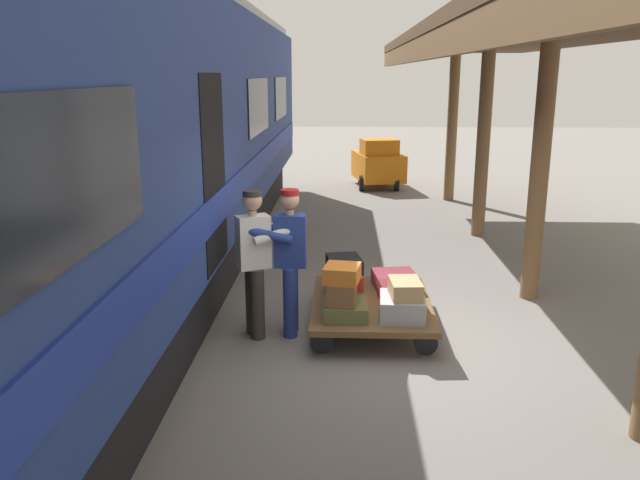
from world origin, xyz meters
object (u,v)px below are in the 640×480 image
(suitcase_burgundy_valise, at_px, (395,280))
(suitcase_black_hardshell, at_px, (344,264))
(suitcase_olive_duffel, at_px, (345,310))
(suitcase_cream_canvas, at_px, (345,279))
(baggage_tug, at_px, (378,164))
(suitcase_orange_carryall, at_px, (342,274))
(porter_in_overalls, at_px, (288,257))
(train_car, at_px, (72,161))
(suitcase_yellow_case, at_px, (345,293))
(porter_by_door, at_px, (256,258))
(suitcase_brown_leather, at_px, (342,291))
(suitcase_red_plastic, at_px, (343,279))
(luggage_cart, at_px, (371,305))
(suitcase_gray_aluminum, at_px, (402,307))
(suitcase_tan_vintage, at_px, (405,289))
(suitcase_maroon_trunk, at_px, (398,293))

(suitcase_burgundy_valise, distance_m, suitcase_black_hardshell, 0.67)
(suitcase_olive_duffel, xyz_separation_m, suitcase_burgundy_valise, (-0.63, -1.04, 0.01))
(suitcase_cream_canvas, distance_m, baggage_tug, 9.23)
(suitcase_orange_carryall, distance_m, porter_in_overalls, 0.69)
(suitcase_orange_carryall, bearing_deg, suitcase_burgundy_valise, -122.08)
(train_car, distance_m, suitcase_cream_canvas, 3.49)
(suitcase_yellow_case, distance_m, porter_by_door, 1.17)
(suitcase_brown_leather, bearing_deg, baggage_tug, -95.19)
(suitcase_yellow_case, relative_size, suitcase_black_hardshell, 0.92)
(train_car, relative_size, suitcase_red_plastic, 39.24)
(suitcase_black_hardshell, height_order, baggage_tug, baggage_tug)
(train_car, bearing_deg, luggage_cart, -169.39)
(suitcase_brown_leather, distance_m, porter_in_overalls, 0.74)
(suitcase_cream_canvas, relative_size, suitcase_orange_carryall, 1.17)
(suitcase_black_hardshell, bearing_deg, suitcase_gray_aluminum, 122.05)
(suitcase_burgundy_valise, distance_m, suitcase_brown_leather, 1.25)
(train_car, bearing_deg, suitcase_brown_leather, -178.39)
(suitcase_burgundy_valise, distance_m, baggage_tug, 9.19)
(suitcase_yellow_case, xyz_separation_m, porter_by_door, (1.01, 0.29, 0.50))
(luggage_cart, height_order, suitcase_black_hardshell, suitcase_black_hardshell)
(suitcase_cream_canvas, height_order, suitcase_orange_carryall, suitcase_orange_carryall)
(suitcase_burgundy_valise, xyz_separation_m, porter_in_overalls, (1.28, 0.74, 0.50))
(suitcase_olive_duffel, distance_m, porter_by_door, 1.16)
(suitcase_brown_leather, xyz_separation_m, suitcase_red_plastic, (-0.01, -0.52, -0.03))
(suitcase_tan_vintage, xyz_separation_m, porter_in_overalls, (1.30, -0.30, 0.26))
(suitcase_maroon_trunk, xyz_separation_m, porter_in_overalls, (1.28, 0.22, 0.49))
(train_car, bearing_deg, suitcase_burgundy_valise, -162.33)
(suitcase_maroon_trunk, distance_m, suitcase_orange_carryall, 0.95)
(suitcase_olive_duffel, relative_size, porter_by_door, 0.30)
(suitcase_maroon_trunk, bearing_deg, suitcase_yellow_case, 0.00)
(porter_in_overalls, bearing_deg, luggage_cart, -166.91)
(suitcase_maroon_trunk, xyz_separation_m, suitcase_burgundy_valise, (0.00, -0.52, -0.01))
(suitcase_black_hardshell, distance_m, suitcase_orange_carryall, 1.07)
(suitcase_yellow_case, xyz_separation_m, porter_in_overalls, (0.65, 0.22, 0.50))
(train_car, distance_m, suitcase_burgundy_valise, 4.03)
(suitcase_olive_duffel, distance_m, baggage_tug, 10.26)
(suitcase_yellow_case, bearing_deg, suitcase_orange_carryall, 86.10)
(luggage_cart, height_order, porter_in_overalls, porter_in_overalls)
(porter_by_door, bearing_deg, suitcase_maroon_trunk, -170.03)
(suitcase_brown_leather, distance_m, suitcase_red_plastic, 0.52)
(suitcase_brown_leather, distance_m, suitcase_tan_vintage, 0.69)
(suitcase_yellow_case, bearing_deg, suitcase_red_plastic, -6.44)
(suitcase_gray_aluminum, relative_size, porter_in_overalls, 0.33)
(suitcase_gray_aluminum, height_order, porter_by_door, porter_by_door)
(suitcase_yellow_case, relative_size, suitcase_orange_carryall, 1.17)
(suitcase_black_hardshell, bearing_deg, suitcase_yellow_case, 91.35)
(suitcase_brown_leather, height_order, suitcase_red_plastic, suitcase_brown_leather)
(train_car, relative_size, suitcase_olive_duffel, 39.87)
(suitcase_orange_carryall, bearing_deg, suitcase_black_hardshell, -91.37)
(porter_by_door, bearing_deg, suitcase_tan_vintage, 172.11)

